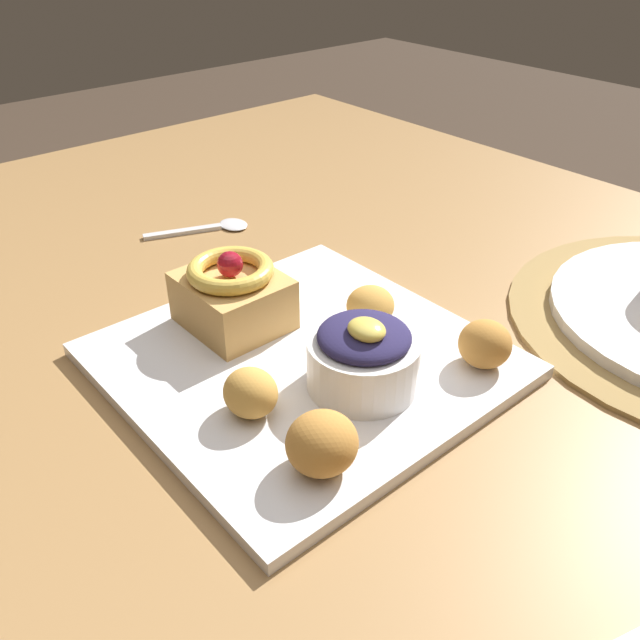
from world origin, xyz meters
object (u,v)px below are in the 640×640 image
object	(u,v)px
front_plate	(303,360)
fritter_back	(370,306)
fritter_extra	(485,344)
cake_slice	(232,294)
fritter_front	(251,393)
fritter_middle	(322,443)
spoon	(212,228)
berry_ramekin	(363,356)

from	to	relation	value
front_plate	fritter_back	world-z (taller)	fritter_back
fritter_extra	cake_slice	bearing A→B (deg)	-146.84
fritter_front	fritter_extra	xyz separation A→B (m)	(0.08, 0.19, 0.00)
fritter_middle	spoon	size ratio (longest dim) A/B	0.43
berry_ramekin	fritter_back	bearing A→B (deg)	132.13
fritter_middle	spoon	bearing A→B (deg)	157.35
cake_slice	berry_ramekin	bearing A→B (deg)	10.55
berry_ramekin	fritter_extra	distance (m)	0.11
berry_ramekin	front_plate	bearing A→B (deg)	-170.32
front_plate	berry_ramekin	distance (m)	0.07
spoon	cake_slice	bearing A→B (deg)	-96.46
fritter_front	fritter_extra	bearing A→B (deg)	67.47
front_plate	fritter_front	bearing A→B (deg)	-67.30
fritter_extra	fritter_middle	bearing A→B (deg)	-89.18
fritter_front	fritter_middle	xyz separation A→B (m)	(0.08, 0.00, 0.00)
front_plate	spoon	world-z (taller)	front_plate
front_plate	fritter_back	distance (m)	0.08
fritter_middle	fritter_extra	world-z (taller)	fritter_middle
front_plate	fritter_extra	bearing A→B (deg)	44.64
spoon	front_plate	bearing A→B (deg)	-86.72
cake_slice	fritter_middle	world-z (taller)	cake_slice
front_plate	fritter_front	size ratio (longest dim) A/B	6.83
cake_slice	fritter_middle	bearing A→B (deg)	-16.91
front_plate	cake_slice	world-z (taller)	cake_slice
fritter_middle	fritter_back	size ratio (longest dim) A/B	1.14
fritter_front	fritter_back	distance (m)	0.16
front_plate	fritter_front	distance (m)	0.09
berry_ramekin	spoon	xyz separation A→B (m)	(-0.35, 0.08, -0.04)
cake_slice	fritter_middle	size ratio (longest dim) A/B	1.82
berry_ramekin	fritter_middle	size ratio (longest dim) A/B	1.77
fritter_middle	fritter_back	xyz separation A→B (m)	(-0.11, 0.16, -0.00)
fritter_front	fritter_extra	world-z (taller)	fritter_extra
fritter_front	spoon	bearing A→B (deg)	152.07
front_plate	cake_slice	size ratio (longest dim) A/B	3.25
fritter_front	fritter_middle	size ratio (longest dim) A/B	0.87
fritter_extra	berry_ramekin	bearing A→B (deg)	-115.27
cake_slice	spoon	xyz separation A→B (m)	(-0.21, 0.11, -0.04)
berry_ramekin	fritter_front	size ratio (longest dim) A/B	2.04
fritter_middle	cake_slice	bearing A→B (deg)	163.09
berry_ramekin	fritter_front	xyz separation A→B (m)	(-0.03, -0.09, -0.01)
fritter_middle	fritter_extra	bearing A→B (deg)	90.82
fritter_middle	fritter_extra	xyz separation A→B (m)	(-0.00, 0.18, -0.00)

